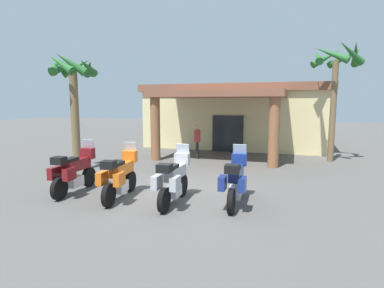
{
  "coord_description": "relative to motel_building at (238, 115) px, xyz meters",
  "views": [
    {
      "loc": [
        3.06,
        -9.06,
        2.87
      ],
      "look_at": [
        -0.41,
        2.87,
        1.2
      ],
      "focal_mm": 29.36,
      "sensor_mm": 36.0,
      "label": 1
    }
  ],
  "objects": [
    {
      "name": "motorcycle_blue",
      "position": [
        1.72,
        -12.73,
        -1.32
      ],
      "size": [
        0.7,
        2.21,
        1.61
      ],
      "rotation": [
        0.0,
        0.0,
        1.58
      ],
      "color": "black",
      "rests_on": "ground_plane"
    },
    {
      "name": "motorcycle_orange",
      "position": [
        -1.65,
        -13.15,
        -1.32
      ],
      "size": [
        0.73,
        2.21,
        1.61
      ],
      "rotation": [
        0.0,
        0.0,
        1.66
      ],
      "color": "black",
      "rests_on": "ground_plane"
    },
    {
      "name": "motel_building",
      "position": [
        0.0,
        0.0,
        0.0
      ],
      "size": [
        11.63,
        11.71,
        3.93
      ],
      "rotation": [
        0.0,
        0.0,
        -0.04
      ],
      "color": "beige",
      "rests_on": "ground_plane"
    },
    {
      "name": "palm_tree_roadside",
      "position": [
        -5.36,
        -10.13,
        1.65
      ],
      "size": [
        2.05,
        2.04,
        4.87
      ],
      "color": "brown",
      "rests_on": "ground_plane"
    },
    {
      "name": "palm_tree_near_portico",
      "position": [
        5.24,
        -4.95,
        2.38
      ],
      "size": [
        2.36,
        2.52,
        5.62
      ],
      "color": "brown",
      "rests_on": "ground_plane"
    },
    {
      "name": "ground_plane",
      "position": [
        -0.12,
        -12.2,
        -2.02
      ],
      "size": [
        80.0,
        80.0,
        0.0
      ],
      "primitive_type": "plane",
      "color": "#514F4C"
    },
    {
      "name": "pedestrian",
      "position": [
        -1.22,
        -6.0,
        -1.03
      ],
      "size": [
        0.32,
        0.52,
        1.71
      ],
      "rotation": [
        0.0,
        0.0,
        3.32
      ],
      "color": "black",
      "rests_on": "ground_plane"
    },
    {
      "name": "motorcycle_silver",
      "position": [
        0.03,
        -13.13,
        -1.32
      ],
      "size": [
        0.7,
        2.21,
        1.61
      ],
      "rotation": [
        0.0,
        0.0,
        1.57
      ],
      "color": "black",
      "rests_on": "ground_plane"
    },
    {
      "name": "motorcycle_maroon",
      "position": [
        -3.34,
        -13.0,
        -1.32
      ],
      "size": [
        0.71,
        2.21,
        1.61
      ],
      "rotation": [
        0.0,
        0.0,
        1.6
      ],
      "color": "black",
      "rests_on": "ground_plane"
    }
  ]
}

